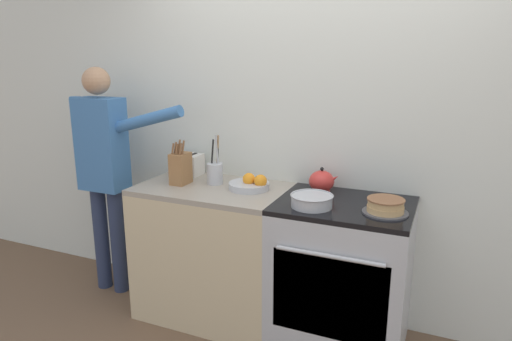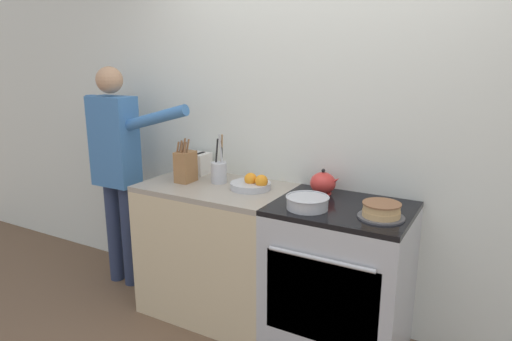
# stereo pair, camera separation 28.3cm
# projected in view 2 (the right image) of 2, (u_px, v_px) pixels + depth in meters

# --- Properties ---
(wall_back) EXTENTS (8.00, 0.04, 2.60)m
(wall_back) POSITION_uv_depth(u_px,v_px,m) (326.00, 131.00, 2.94)
(wall_back) COLOR silver
(wall_back) RESTS_ON ground_plane
(counter_cabinet) EXTENTS (0.98, 0.63, 0.93)m
(counter_cabinet) POSITION_uv_depth(u_px,v_px,m) (217.00, 249.00, 3.17)
(counter_cabinet) COLOR beige
(counter_cabinet) RESTS_ON ground_plane
(stove_range) EXTENTS (0.79, 0.66, 0.93)m
(stove_range) POSITION_uv_depth(u_px,v_px,m) (339.00, 279.00, 2.75)
(stove_range) COLOR #B7BABF
(stove_range) RESTS_ON ground_plane
(layer_cake) EXTENTS (0.25, 0.25, 0.08)m
(layer_cake) POSITION_uv_depth(u_px,v_px,m) (381.00, 211.00, 2.43)
(layer_cake) COLOR #4C4C51
(layer_cake) RESTS_ON stove_range
(tea_kettle) EXTENTS (0.20, 0.16, 0.16)m
(tea_kettle) POSITION_uv_depth(u_px,v_px,m) (323.00, 183.00, 2.85)
(tea_kettle) COLOR red
(tea_kettle) RESTS_ON stove_range
(mixing_bowl) EXTENTS (0.25, 0.25, 0.07)m
(mixing_bowl) POSITION_uv_depth(u_px,v_px,m) (307.00, 202.00, 2.58)
(mixing_bowl) COLOR #B7BABF
(mixing_bowl) RESTS_ON stove_range
(knife_block) EXTENTS (0.10, 0.14, 0.30)m
(knife_block) POSITION_uv_depth(u_px,v_px,m) (186.00, 166.00, 3.11)
(knife_block) COLOR olive
(knife_block) RESTS_ON counter_cabinet
(utensil_crock) EXTENTS (0.11, 0.11, 0.34)m
(utensil_crock) POSITION_uv_depth(u_px,v_px,m) (219.00, 171.00, 3.10)
(utensil_crock) COLOR #B7BABF
(utensil_crock) RESTS_ON counter_cabinet
(fruit_bowl) EXTENTS (0.26, 0.26, 0.11)m
(fruit_bowl) POSITION_uv_depth(u_px,v_px,m) (252.00, 184.00, 2.96)
(fruit_bowl) COLOR #B7BABF
(fruit_bowl) RESTS_ON counter_cabinet
(toaster) EXTENTS (0.22, 0.15, 0.15)m
(toaster) POSITION_uv_depth(u_px,v_px,m) (196.00, 163.00, 3.36)
(toaster) COLOR silver
(toaster) RESTS_ON counter_cabinet
(person_baker) EXTENTS (0.95, 0.20, 1.70)m
(person_baker) POSITION_uv_depth(u_px,v_px,m) (116.00, 158.00, 3.44)
(person_baker) COLOR #283351
(person_baker) RESTS_ON ground_plane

